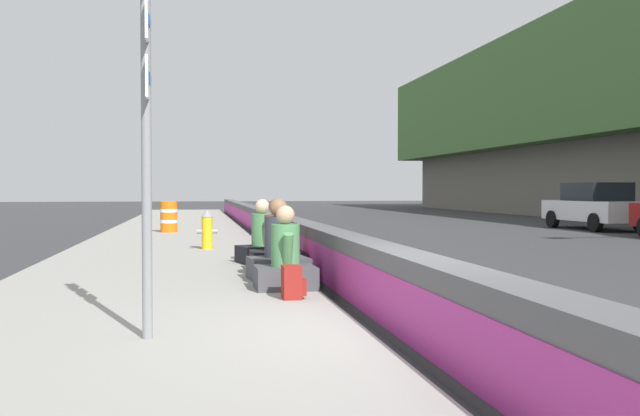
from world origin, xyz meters
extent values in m
plane|color=#353538|center=(0.00, 0.00, 0.00)|extent=(160.00, 160.00, 0.00)
cube|color=gray|center=(0.00, 2.65, 0.07)|extent=(80.00, 4.40, 0.14)
cube|color=#545456|center=(0.00, 0.00, 0.42)|extent=(76.00, 0.44, 0.85)
cube|color=#B2338C|center=(0.00, 0.23, 0.38)|extent=(74.48, 0.01, 0.54)
cylinder|color=gray|center=(0.02, 2.48, 1.94)|extent=(0.09, 0.09, 3.60)
cube|color=white|center=(0.02, 2.46, 2.94)|extent=(0.44, 0.02, 0.36)
cube|color=#1956AD|center=(0.02, 2.44, 2.94)|extent=(0.30, 0.01, 0.10)
cube|color=white|center=(0.02, 2.46, 2.44)|extent=(0.44, 0.02, 0.36)
cube|color=#1956AD|center=(0.02, 2.44, 2.44)|extent=(0.30, 0.01, 0.10)
cylinder|color=gold|center=(9.29, 1.79, 0.50)|extent=(0.24, 0.24, 0.72)
cone|color=gray|center=(9.29, 1.79, 0.94)|extent=(0.26, 0.26, 0.16)
cylinder|color=gray|center=(9.29, 1.62, 0.54)|extent=(0.10, 0.12, 0.10)
cylinder|color=gray|center=(9.29, 1.96, 0.54)|extent=(0.10, 0.12, 0.10)
cube|color=#424247|center=(2.89, 0.87, 0.29)|extent=(0.69, 0.81, 0.30)
cylinder|color=#4C8951|center=(2.89, 0.87, 0.72)|extent=(0.38, 0.38, 0.57)
sphere|color=tan|center=(2.89, 0.87, 1.13)|extent=(0.25, 0.25, 0.25)
cylinder|color=#4C8951|center=(3.10, 0.87, 0.67)|extent=(0.29, 0.14, 0.50)
cylinder|color=#4C8951|center=(2.68, 0.86, 0.67)|extent=(0.29, 0.14, 0.50)
cube|color=#424247|center=(3.90, 0.84, 0.30)|extent=(0.80, 0.92, 0.32)
cylinder|color=#333842|center=(3.90, 0.84, 0.76)|extent=(0.41, 0.41, 0.60)
sphere|color=#8E6647|center=(3.90, 0.84, 1.20)|extent=(0.27, 0.27, 0.27)
cylinder|color=#333842|center=(4.13, 0.86, 0.70)|extent=(0.32, 0.17, 0.53)
cylinder|color=#333842|center=(3.68, 0.82, 0.70)|extent=(0.32, 0.17, 0.53)
cube|color=black|center=(5.10, 0.73, 0.30)|extent=(0.74, 0.86, 0.31)
cylinder|color=#AD3D33|center=(5.10, 0.73, 0.75)|extent=(0.40, 0.40, 0.59)
sphere|color=brown|center=(5.10, 0.73, 1.18)|extent=(0.26, 0.26, 0.26)
cylinder|color=#AD3D33|center=(5.32, 0.74, 0.69)|extent=(0.31, 0.15, 0.52)
cylinder|color=#AD3D33|center=(4.88, 0.72, 0.69)|extent=(0.31, 0.15, 0.52)
cube|color=black|center=(6.22, 0.86, 0.29)|extent=(0.90, 0.98, 0.31)
cylinder|color=#4C8951|center=(6.22, 0.86, 0.74)|extent=(0.40, 0.40, 0.58)
sphere|color=beige|center=(6.22, 0.86, 1.16)|extent=(0.26, 0.26, 0.26)
cylinder|color=#4C8951|center=(6.43, 0.91, 0.68)|extent=(0.33, 0.21, 0.51)
cylinder|color=#4C8951|center=(6.01, 0.80, 0.68)|extent=(0.33, 0.21, 0.51)
cube|color=maroon|center=(2.04, 0.90, 0.34)|extent=(0.32, 0.22, 0.40)
cube|color=maroon|center=(2.04, 0.76, 0.28)|extent=(0.22, 0.06, 0.20)
cylinder|color=orange|center=(15.73, 2.85, 0.61)|extent=(0.52, 0.52, 0.95)
cylinder|color=white|center=(15.73, 2.85, 0.80)|extent=(0.54, 0.54, 0.10)
cylinder|color=white|center=(15.73, 2.85, 0.47)|extent=(0.54, 0.54, 0.10)
cube|color=silver|center=(16.87, -12.30, 0.69)|extent=(4.50, 1.80, 0.72)
cube|color=black|center=(16.77, -12.30, 1.38)|extent=(2.20, 1.62, 0.66)
cylinder|color=black|center=(18.31, -11.43, 0.33)|extent=(0.66, 0.22, 0.66)
cylinder|color=black|center=(18.31, -13.16, 0.33)|extent=(0.66, 0.22, 0.66)
cylinder|color=black|center=(15.43, -11.43, 0.33)|extent=(0.66, 0.22, 0.66)
camera|label=1|loc=(-6.32, 2.06, 1.47)|focal=39.13mm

